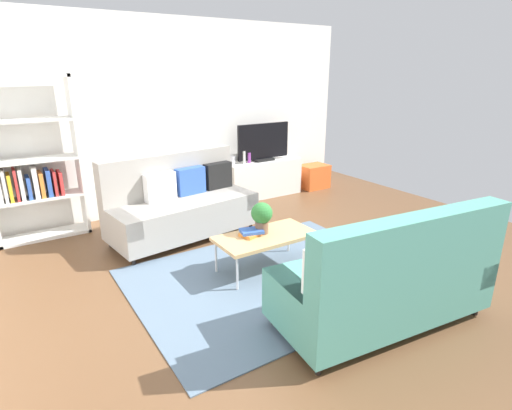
{
  "coord_description": "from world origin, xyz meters",
  "views": [
    {
      "loc": [
        -2.37,
        -3.33,
        2.15
      ],
      "look_at": [
        0.06,
        0.43,
        0.65
      ],
      "focal_mm": 28.55,
      "sensor_mm": 36.0,
      "label": 1
    }
  ],
  "objects_px": {
    "potted_plant": "(262,216)",
    "coffee_table": "(266,237)",
    "couch_beige": "(181,204)",
    "tv_console": "(262,178)",
    "storage_trunk": "(314,176)",
    "bottle_1": "(249,158)",
    "vase_0": "(232,160)",
    "couch_green": "(385,279)",
    "tv": "(263,143)",
    "bottle_0": "(244,157)",
    "table_book_0": "(252,234)",
    "bookshelf": "(32,167)"
  },
  "relations": [
    {
      "from": "coffee_table",
      "to": "tv",
      "type": "distance_m",
      "value": 2.87
    },
    {
      "from": "couch_beige",
      "to": "table_book_0",
      "type": "bearing_deg",
      "value": 93.75
    },
    {
      "from": "tv",
      "to": "storage_trunk",
      "type": "xyz_separation_m",
      "value": [
        1.1,
        -0.08,
        -0.73
      ]
    },
    {
      "from": "storage_trunk",
      "to": "potted_plant",
      "type": "distance_m",
      "value": 3.47
    },
    {
      "from": "couch_green",
      "to": "bookshelf",
      "type": "height_order",
      "value": "bookshelf"
    },
    {
      "from": "storage_trunk",
      "to": "coffee_table",
      "type": "bearing_deg",
      "value": -139.26
    },
    {
      "from": "couch_beige",
      "to": "tv_console",
      "type": "relative_size",
      "value": 1.42
    },
    {
      "from": "coffee_table",
      "to": "vase_0",
      "type": "relative_size",
      "value": 8.38
    },
    {
      "from": "couch_green",
      "to": "bottle_1",
      "type": "xyz_separation_m",
      "value": [
        0.97,
        3.76,
        0.28
      ]
    },
    {
      "from": "storage_trunk",
      "to": "table_book_0",
      "type": "xyz_separation_m",
      "value": [
        -2.78,
        -2.2,
        0.22
      ]
    },
    {
      "from": "tv",
      "to": "table_book_0",
      "type": "height_order",
      "value": "tv"
    },
    {
      "from": "tv",
      "to": "potted_plant",
      "type": "height_order",
      "value": "tv"
    },
    {
      "from": "tv_console",
      "to": "bottle_1",
      "type": "xyz_separation_m",
      "value": [
        -0.3,
        -0.04,
        0.41
      ]
    },
    {
      "from": "couch_green",
      "to": "coffee_table",
      "type": "xyz_separation_m",
      "value": [
        -0.27,
        1.42,
        -0.05
      ]
    },
    {
      "from": "potted_plant",
      "to": "bottle_0",
      "type": "relative_size",
      "value": 1.66
    },
    {
      "from": "coffee_table",
      "to": "tv",
      "type": "relative_size",
      "value": 1.1
    },
    {
      "from": "tv",
      "to": "bookshelf",
      "type": "bearing_deg",
      "value": 179.35
    },
    {
      "from": "coffee_table",
      "to": "bottle_1",
      "type": "distance_m",
      "value": 2.67
    },
    {
      "from": "storage_trunk",
      "to": "bottle_1",
      "type": "relative_size",
      "value": 2.99
    },
    {
      "from": "bookshelf",
      "to": "storage_trunk",
      "type": "distance_m",
      "value": 4.69
    },
    {
      "from": "couch_green",
      "to": "storage_trunk",
      "type": "relative_size",
      "value": 3.81
    },
    {
      "from": "tv_console",
      "to": "bottle_0",
      "type": "bearing_deg",
      "value": -174.33
    },
    {
      "from": "tv",
      "to": "bottle_1",
      "type": "height_order",
      "value": "tv"
    },
    {
      "from": "couch_beige",
      "to": "potted_plant",
      "type": "bearing_deg",
      "value": 98.98
    },
    {
      "from": "bottle_0",
      "to": "couch_green",
      "type": "bearing_deg",
      "value": -103.0
    },
    {
      "from": "couch_beige",
      "to": "potted_plant",
      "type": "relative_size",
      "value": 5.65
    },
    {
      "from": "potted_plant",
      "to": "bottle_0",
      "type": "xyz_separation_m",
      "value": [
        1.15,
        2.27,
        0.12
      ]
    },
    {
      "from": "tv_console",
      "to": "table_book_0",
      "type": "height_order",
      "value": "tv_console"
    },
    {
      "from": "table_book_0",
      "to": "vase_0",
      "type": "height_order",
      "value": "vase_0"
    },
    {
      "from": "tv",
      "to": "storage_trunk",
      "type": "distance_m",
      "value": 1.32
    },
    {
      "from": "table_book_0",
      "to": "tv_console",
      "type": "bearing_deg",
      "value": 53.89
    },
    {
      "from": "potted_plant",
      "to": "vase_0",
      "type": "xyz_separation_m",
      "value": [
        0.97,
        2.36,
        0.08
      ]
    },
    {
      "from": "couch_green",
      "to": "bottle_0",
      "type": "xyz_separation_m",
      "value": [
        0.87,
        3.76,
        0.3
      ]
    },
    {
      "from": "bookshelf",
      "to": "tv",
      "type": "bearing_deg",
      "value": -0.65
    },
    {
      "from": "potted_plant",
      "to": "coffee_table",
      "type": "bearing_deg",
      "value": -87.19
    },
    {
      "from": "tv_console",
      "to": "table_book_0",
      "type": "xyz_separation_m",
      "value": [
        -1.68,
        -2.3,
        0.12
      ]
    },
    {
      "from": "bottle_0",
      "to": "vase_0",
      "type": "bearing_deg",
      "value": 153.08
    },
    {
      "from": "tv_console",
      "to": "bottle_1",
      "type": "relative_size",
      "value": 8.05
    },
    {
      "from": "coffee_table",
      "to": "couch_green",
      "type": "bearing_deg",
      "value": -79.05
    },
    {
      "from": "couch_green",
      "to": "vase_0",
      "type": "height_order",
      "value": "couch_green"
    },
    {
      "from": "couch_beige",
      "to": "vase_0",
      "type": "xyz_separation_m",
      "value": [
        1.36,
        1.0,
        0.25
      ]
    },
    {
      "from": "tv_console",
      "to": "couch_green",
      "type": "bearing_deg",
      "value": -108.5
    },
    {
      "from": "tv",
      "to": "vase_0",
      "type": "height_order",
      "value": "tv"
    },
    {
      "from": "tv",
      "to": "potted_plant",
      "type": "bearing_deg",
      "value": -124.11
    },
    {
      "from": "table_book_0",
      "to": "couch_green",
      "type": "bearing_deg",
      "value": -74.68
    },
    {
      "from": "couch_beige",
      "to": "vase_0",
      "type": "relative_size",
      "value": 15.16
    },
    {
      "from": "tv_console",
      "to": "storage_trunk",
      "type": "distance_m",
      "value": 1.11
    },
    {
      "from": "coffee_table",
      "to": "bottle_1",
      "type": "relative_size",
      "value": 6.33
    },
    {
      "from": "coffee_table",
      "to": "couch_beige",
      "type": "bearing_deg",
      "value": 105.56
    },
    {
      "from": "potted_plant",
      "to": "bottle_1",
      "type": "xyz_separation_m",
      "value": [
        1.25,
        2.27,
        0.1
      ]
    }
  ]
}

